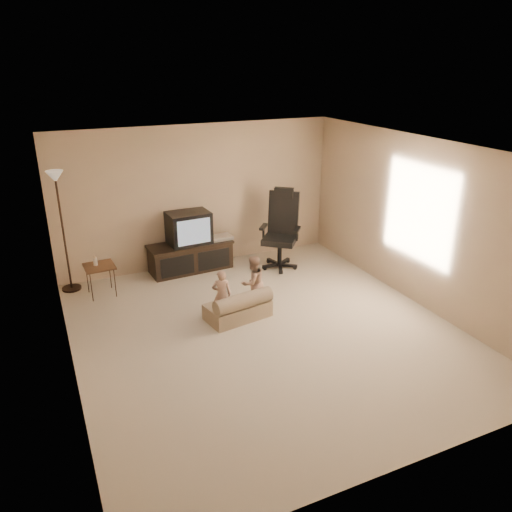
% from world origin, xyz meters
% --- Properties ---
extents(floor, '(5.50, 5.50, 0.00)m').
position_xyz_m(floor, '(0.00, 0.00, 0.00)').
color(floor, beige).
rests_on(floor, ground).
extents(room_shell, '(5.50, 5.50, 5.50)m').
position_xyz_m(room_shell, '(0.00, 0.00, 1.52)').
color(room_shell, white).
rests_on(room_shell, floor).
extents(tv_stand, '(1.51, 0.63, 1.06)m').
position_xyz_m(tv_stand, '(-0.27, 2.49, 0.44)').
color(tv_stand, black).
rests_on(tv_stand, floor).
extents(office_chair, '(0.91, 0.91, 1.41)m').
position_xyz_m(office_chair, '(1.26, 2.00, 0.51)').
color(office_chair, black).
rests_on(office_chair, floor).
extents(side_table, '(0.47, 0.47, 0.68)m').
position_xyz_m(side_table, '(-1.87, 2.13, 0.48)').
color(side_table, brown).
rests_on(side_table, floor).
extents(floor_lamp, '(0.30, 0.30, 1.95)m').
position_xyz_m(floor_lamp, '(-2.30, 2.53, 1.42)').
color(floor_lamp, black).
rests_on(floor_lamp, floor).
extents(child_sofa, '(0.98, 0.65, 0.44)m').
position_xyz_m(child_sofa, '(-0.19, 0.48, 0.18)').
color(child_sofa, gray).
rests_on(child_sofa, floor).
extents(toddler_left, '(0.33, 0.28, 0.76)m').
position_xyz_m(toddler_left, '(-0.41, 0.60, 0.38)').
color(toddler_left, tan).
rests_on(toddler_left, floor).
extents(toddler_right, '(0.44, 0.30, 0.83)m').
position_xyz_m(toddler_right, '(0.14, 0.72, 0.41)').
color(toddler_right, tan).
rests_on(toddler_right, floor).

